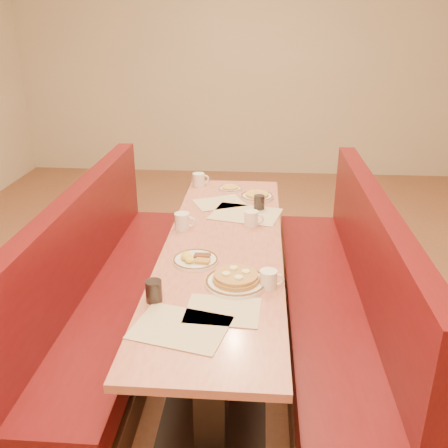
# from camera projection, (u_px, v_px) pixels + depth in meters

# --- Properties ---
(ground) EXTENTS (8.00, 8.00, 0.00)m
(ground) POSITION_uv_depth(u_px,v_px,m) (223.00, 349.00, 3.26)
(ground) COLOR #9E6647
(ground) RESTS_ON ground
(room_envelope) EXTENTS (6.04, 8.04, 2.82)m
(room_envelope) POSITION_uv_depth(u_px,v_px,m) (223.00, 33.00, 2.52)
(room_envelope) COLOR beige
(room_envelope) RESTS_ON ground
(diner_table) EXTENTS (0.70, 2.50, 0.75)m
(diner_table) POSITION_uv_depth(u_px,v_px,m) (223.00, 299.00, 3.12)
(diner_table) COLOR black
(diner_table) RESTS_ON ground
(booth_left) EXTENTS (0.55, 2.50, 1.05)m
(booth_left) POSITION_uv_depth(u_px,v_px,m) (108.00, 297.00, 3.17)
(booth_left) COLOR #4C3326
(booth_left) RESTS_ON ground
(booth_right) EXTENTS (0.55, 2.50, 1.05)m
(booth_right) POSITION_uv_depth(u_px,v_px,m) (341.00, 306.00, 3.07)
(booth_right) COLOR #4C3326
(booth_right) RESTS_ON ground
(placemat_near_left) EXTENTS (0.46, 0.39, 0.00)m
(placemat_near_left) POSITION_uv_depth(u_px,v_px,m) (181.00, 327.00, 2.18)
(placemat_near_left) COLOR beige
(placemat_near_left) RESTS_ON diner_table
(placemat_near_right) EXTENTS (0.36, 0.28, 0.00)m
(placemat_near_right) POSITION_uv_depth(u_px,v_px,m) (223.00, 310.00, 2.31)
(placemat_near_right) COLOR beige
(placemat_near_right) RESTS_ON diner_table
(placemat_far_left) EXTENTS (0.42, 0.38, 0.00)m
(placemat_far_left) POSITION_uv_depth(u_px,v_px,m) (219.00, 203.00, 3.63)
(placemat_far_left) COLOR beige
(placemat_far_left) RESTS_ON diner_table
(placemat_far_right) EXTENTS (0.52, 0.44, 0.00)m
(placemat_far_right) POSITION_uv_depth(u_px,v_px,m) (246.00, 214.00, 3.43)
(placemat_far_right) COLOR beige
(placemat_far_right) RESTS_ON diner_table
(pancake_plate) EXTENTS (0.32, 0.32, 0.07)m
(pancake_plate) POSITION_uv_depth(u_px,v_px,m) (236.00, 280.00, 2.53)
(pancake_plate) COLOR white
(pancake_plate) RESTS_ON diner_table
(eggs_plate) EXTENTS (0.26, 0.26, 0.05)m
(eggs_plate) POSITION_uv_depth(u_px,v_px,m) (195.00, 259.00, 2.77)
(eggs_plate) COLOR white
(eggs_plate) RESTS_ON diner_table
(extra_plate_mid) EXTENTS (0.25, 0.25, 0.05)m
(extra_plate_mid) POSITION_uv_depth(u_px,v_px,m) (257.00, 196.00, 3.73)
(extra_plate_mid) COLOR white
(extra_plate_mid) RESTS_ON diner_table
(extra_plate_far) EXTENTS (0.19, 0.19, 0.04)m
(extra_plate_far) POSITION_uv_depth(u_px,v_px,m) (230.00, 188.00, 3.91)
(extra_plate_far) COLOR white
(extra_plate_far) RESTS_ON diner_table
(coffee_mug_a) EXTENTS (0.12, 0.09, 0.09)m
(coffee_mug_a) POSITION_uv_depth(u_px,v_px,m) (269.00, 279.00, 2.49)
(coffee_mug_a) COLOR white
(coffee_mug_a) RESTS_ON diner_table
(coffee_mug_b) EXTENTS (0.14, 0.10, 0.10)m
(coffee_mug_b) POSITION_uv_depth(u_px,v_px,m) (183.00, 221.00, 3.19)
(coffee_mug_b) COLOR white
(coffee_mug_b) RESTS_ON diner_table
(coffee_mug_c) EXTENTS (0.13, 0.09, 0.10)m
(coffee_mug_c) POSITION_uv_depth(u_px,v_px,m) (252.00, 218.00, 3.23)
(coffee_mug_c) COLOR white
(coffee_mug_c) RESTS_ON diner_table
(coffee_mug_d) EXTENTS (0.13, 0.10, 0.10)m
(coffee_mug_d) POSITION_uv_depth(u_px,v_px,m) (199.00, 179.00, 3.98)
(coffee_mug_d) COLOR white
(coffee_mug_d) RESTS_ON diner_table
(soda_tumbler_near) EXTENTS (0.08, 0.08, 0.11)m
(soda_tumbler_near) POSITION_uv_depth(u_px,v_px,m) (154.00, 291.00, 2.37)
(soda_tumbler_near) COLOR black
(soda_tumbler_near) RESTS_ON diner_table
(soda_tumbler_mid) EXTENTS (0.08, 0.08, 0.10)m
(soda_tumbler_mid) POSITION_uv_depth(u_px,v_px,m) (259.00, 203.00, 3.50)
(soda_tumbler_mid) COLOR black
(soda_tumbler_mid) RESTS_ON diner_table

